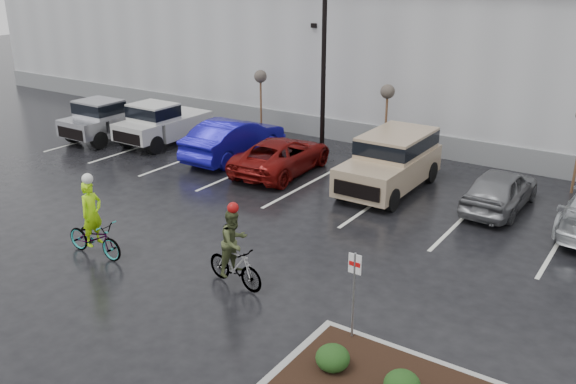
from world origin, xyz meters
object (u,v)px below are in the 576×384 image
Objects in this scene: lamppost at (324,20)px; cyclist_olive at (235,256)px; suv_tan at (389,163)px; cyclist_hivis at (94,231)px; sapling_west at (261,80)px; pickup_silver at (115,117)px; fire_lane_sign at (354,287)px; sapling_mid at (387,96)px; pickup_white at (168,121)px; car_grey at (500,189)px; car_blue at (234,139)px; car_red at (282,155)px.

cyclist_olive is at bearing -70.04° from lamppost.
cyclist_olive reaches higher than suv_tan.
sapling_west is at bearing 13.54° from cyclist_hivis.
pickup_silver is (-9.72, -2.97, -4.71)m from lamppost.
fire_lane_sign reaches higher than suv_tan.
fire_lane_sign is 3.84m from cyclist_olive.
pickup_white is (-9.58, -3.11, -1.75)m from sapling_mid.
fire_lane_sign is at bearing -69.45° from suv_tan.
sapling_mid is 10.22m from pickup_white.
sapling_west is 13.66m from cyclist_hivis.
cyclist_hivis is (-8.57, -9.95, 0.04)m from car_grey.
sapling_mid is at bearing 13.68° from cyclist_olive.
lamppost reaches higher than pickup_white.
sapling_mid is at bearing 17.99° from pickup_white.
cyclist_hivis is at bearing 107.22° from cyclist_olive.
pickup_silver is at bearing -145.25° from sapling_west.
suv_tan is (7.17, 0.03, 0.17)m from car_blue.
car_red is at bearing 131.68° from fire_lane_sign.
car_blue is (4.20, -0.36, -0.12)m from pickup_white.
sapling_mid is 1.30× the size of cyclist_hivis.
sapling_mid is 0.62× the size of car_blue.
car_red is 8.38m from car_grey.
car_blue is at bearing 12.72° from cyclist_hivis.
car_grey is at bearing -28.23° from sapling_mid.
pickup_silver is 2.78m from pickup_white.
lamppost is 1.81× the size of suv_tan.
fire_lane_sign reaches higher than car_blue.
car_red is 1.20× the size of car_grey.
car_blue is (-10.68, 9.33, -0.55)m from fire_lane_sign.
cyclist_olive is at bearing -39.16° from pickup_white.
sapling_mid reaches higher than pickup_white.
suv_tan is 10.64m from cyclist_hivis.
car_grey is at bearing 2.87° from pickup_silver.
sapling_west is 0.76× the size of car_grey.
car_red is 4.45m from suv_tan.
sapling_west is 1.45× the size of fire_lane_sign.
car_red is at bearing 33.19° from cyclist_olive.
car_red is 2.18× the size of cyclist_olive.
car_grey is at bearing -14.15° from lamppost.
car_blue is (-5.38, -3.47, -1.87)m from sapling_mid.
lamppost is 1.83× the size of car_red.
lamppost is at bearing 26.34° from cyclist_olive.
sapling_mid reaches higher than cyclist_hivis.
cyclist_hivis reaches higher than car_blue.
sapling_west is 0.62× the size of pickup_silver.
sapling_west is 0.64× the size of car_red.
pickup_white reaches higher than car_red.
fire_lane_sign reaches higher than car_red.
sapling_west is 9.14m from suv_tan.
sapling_mid reaches higher than car_blue.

